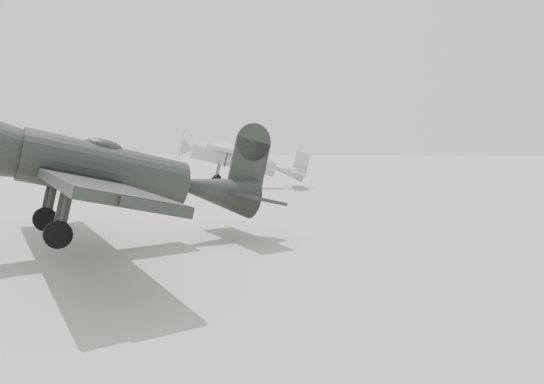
{
  "coord_description": "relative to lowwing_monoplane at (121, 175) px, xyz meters",
  "views": [
    {
      "loc": [
        2.68,
        -16.05,
        3.62
      ],
      "look_at": [
        1.22,
        3.53,
        1.5
      ],
      "focal_mm": 35.0,
      "sensor_mm": 36.0,
      "label": 1
    }
  ],
  "objects": [
    {
      "name": "highwing_monoplane",
      "position": [
        1.12,
        19.55,
        -0.17
      ],
      "size": [
        8.81,
        12.38,
        3.5
      ],
      "rotation": [
        0.0,
        0.23,
        0.11
      ],
      "color": "#A5A7AA",
      "rests_on": "ground"
    },
    {
      "name": "ground",
      "position": [
        3.36,
        -0.33,
        -2.36
      ],
      "size": [
        160.0,
        160.0,
        0.0
      ],
      "primitive_type": "plane",
      "color": "gray",
      "rests_on": "ground"
    },
    {
      "name": "lowwing_monoplane",
      "position": [
        0.0,
        0.0,
        0.0
      ],
      "size": [
        11.19,
        12.75,
        4.46
      ],
      "rotation": [
        0.0,
        0.24,
        0.58
      ],
      "color": "black",
      "rests_on": "ground"
    }
  ]
}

